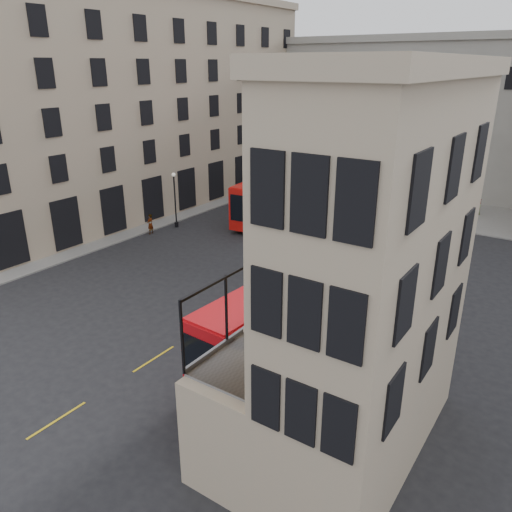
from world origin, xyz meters
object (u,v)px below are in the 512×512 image
Objects in this scene: bus_near at (277,318)px; bicycle at (272,271)px; traffic_light_near at (286,255)px; cyclist at (257,260)px; car_c at (275,206)px; traffic_light_far at (252,186)px; pedestrian_a at (248,204)px; cafe_chair_b at (301,343)px; pedestrian_d at (478,207)px; pedestrian_b at (336,185)px; cafe_table_far at (310,282)px; car_b at (315,231)px; cafe_chair_c at (300,331)px; street_lamp_a at (175,203)px; cafe_table_mid at (280,313)px; cafe_chair_a at (276,362)px; street_lamp_b at (351,186)px; pedestrian_c at (344,204)px; cafe_table_near at (251,336)px; bus_far at (268,197)px; car_a at (284,234)px; pedestrian_e at (150,224)px; cafe_chair_d at (355,297)px.

bus_near is 11.41m from bicycle.
traffic_light_near is 3.88m from cyclist.
car_c reaches higher than bicycle.
pedestrian_a is at bearing -69.16° from traffic_light_far.
cafe_chair_b is (21.97, -27.54, 3.97)m from pedestrian_a.
cyclist is at bearing -54.03° from traffic_light_far.
traffic_light_near reaches higher than car_c.
pedestrian_b is at bearing 72.57° from pedestrian_d.
bicycle is 13.36m from cafe_table_far.
cafe_chair_c is at bearing -62.58° from car_b.
cafe_table_far is (8.15, -9.52, 4.65)m from bicycle.
street_lamp_a is 22.60m from pedestrian_b.
car_c is at bearing 122.49° from cafe_table_mid.
traffic_light_near is 10.86m from car_b.
cafe_table_far is (15.77, -36.08, 4.24)m from pedestrian_b.
cyclist is at bearing 142.80° from pedestrian_d.
cafe_table_mid is (-0.51, -38.55, 4.15)m from pedestrian_d.
cafe_table_mid is 0.85× the size of cafe_table_far.
cafe_chair_a is 0.82× the size of cafe_chair_b.
cafe_chair_c is (3.62, -4.09, 2.33)m from bus_near.
cafe_chair_b reaches higher than street_lamp_b.
car_b is 21.53m from cafe_table_far.
pedestrian_c is at bearing 112.00° from cafe_chair_b.
cafe_table_near reaches higher than traffic_light_near.
street_lamp_b is 2.91× the size of cyclist.
street_lamp_a is at bearing -101.31° from traffic_light_far.
car_c is (3.05, 0.02, -1.76)m from traffic_light_far.
car_a is (4.64, -4.64, -1.78)m from bus_far.
car_c is 6.12× the size of cafe_chair_a.
bicycle is at bearing -81.16° from street_lamp_b.
pedestrian_d is at bearing 41.52° from street_lamp_a.
cafe_chair_c is (24.65, -15.53, 3.90)m from pedestrian_e.
bus_far reaches higher than pedestrian_e.
cafe_chair_c is (1.30, -0.56, -0.21)m from cafe_table_mid.
car_b is 9.73m from car_c.
cafe_chair_c reaches higher than street_lamp_b.
pedestrian_d is 39.32m from cafe_chair_c.
pedestrian_d reaches higher than pedestrian_c.
cafe_table_far reaches higher than street_lamp_a.
pedestrian_d is at bearing 38.95° from bus_far.
car_c is (5.05, 10.02, -1.73)m from street_lamp_a.
cafe_chair_d is at bearing 88.46° from cafe_chair_a.
bus_far is 13.81× the size of cafe_chair_c.
cafe_chair_b is (17.97, -40.81, 3.97)m from pedestrian_b.
car_c is at bearing 148.47° from car_a.
traffic_light_far is 0.83× the size of car_c.
cyclist is (-0.24, -8.98, 0.12)m from car_b.
traffic_light_far is at bearing 126.74° from cafe_table_mid.
cyclist is at bearing 89.81° from pedestrian_c.
street_lamp_b reaches higher than bus_far.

